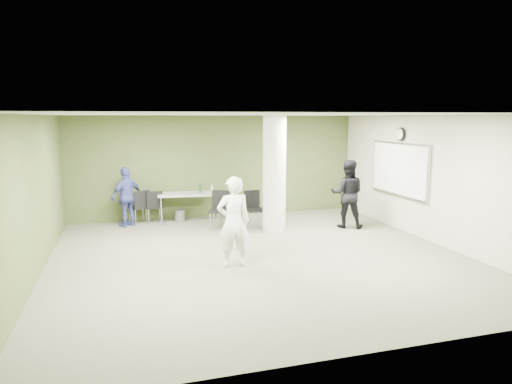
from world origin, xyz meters
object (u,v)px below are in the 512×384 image
object	(u,v)px
woman_white	(234,222)
man_black	(347,194)
folding_table	(190,195)
man_blue	(127,197)
chair_back_left	(140,204)

from	to	relation	value
woman_white	man_black	xyz separation A→B (m)	(3.46, 2.20, 0.01)
folding_table	woman_white	bearing A→B (deg)	-80.92
folding_table	man_blue	distance (m)	1.60
folding_table	man_black	distance (m)	4.07
folding_table	man_black	bearing A→B (deg)	-18.97
folding_table	chair_back_left	bearing A→B (deg)	178.81
woman_white	man_blue	xyz separation A→B (m)	(-1.84, 3.86, -0.09)
woman_white	man_black	world-z (taller)	man_black
woman_white	folding_table	bearing A→B (deg)	-86.08
chair_back_left	man_blue	world-z (taller)	man_blue
man_black	man_blue	bearing A→B (deg)	9.61
man_blue	folding_table	bearing A→B (deg)	147.03
woman_white	man_blue	world-z (taller)	woman_white
chair_back_left	man_black	world-z (taller)	man_black
folding_table	man_black	world-z (taller)	man_black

